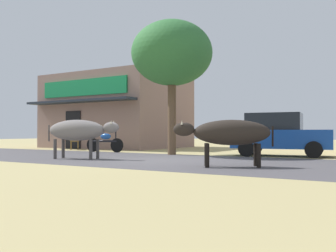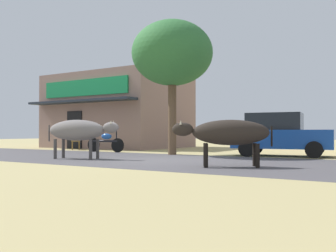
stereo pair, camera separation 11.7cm
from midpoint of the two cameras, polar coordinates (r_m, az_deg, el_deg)
The scene contains 9 objects.
ground at distance 12.40m, azimuth -0.97°, elevation -5.15°, with size 80.00×80.00×0.00m, color tan.
asphalt_road at distance 12.40m, azimuth -0.97°, elevation -5.14°, with size 72.00×6.09×0.00m, color #4C494D.
storefront_left_cafe at distance 23.49m, azimuth -7.25°, elevation 2.10°, with size 7.51×6.87×4.32m.
roadside_tree at distance 15.69m, azimuth 0.85°, elevation 10.83°, with size 3.31×3.31×5.47m.
parked_hatchback_car at distance 15.06m, azimuth 16.73°, elevation -1.18°, with size 3.80×2.21×1.64m.
parked_motorcycle at distance 17.62m, azimuth -9.15°, elevation -2.36°, with size 1.97×0.30×1.07m.
cow_near_brown at distance 13.23m, azimuth -13.14°, elevation -0.68°, with size 2.64×1.22×1.34m.
cow_far_dark at distance 10.02m, azimuth 9.36°, elevation -1.04°, with size 2.47×1.60×1.24m.
cafe_chair_near_tree at distance 20.16m, azimuth -13.60°, elevation -2.06°, with size 0.62×0.62×0.92m.
Camera 2 is at (6.69, -10.40, 0.90)m, focal length 40.41 mm.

